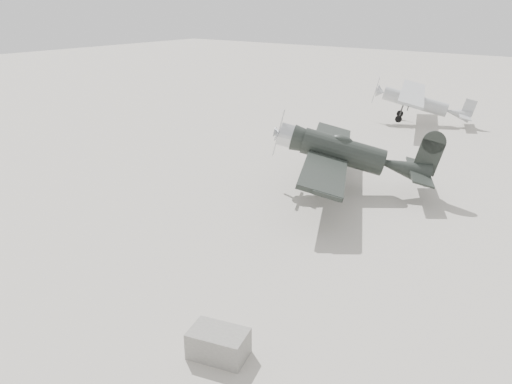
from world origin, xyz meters
TOP-DOWN VIEW (x-y plane):
  - ground at (0.00, 0.00)m, footprint 160.00×160.00m
  - lowwing_monoplane at (0.18, 6.88)m, footprint 8.39×10.62m
  - highwing_monoplane at (-2.32, 23.11)m, footprint 7.34×10.17m
  - equipment_block at (3.16, -6.26)m, footprint 1.71×1.31m

SIDE VIEW (x-z plane):
  - ground at x=0.00m, z-range 0.00..0.00m
  - equipment_block at x=3.16m, z-range 0.00..0.75m
  - highwing_monoplane at x=-2.32m, z-range 0.37..3.27m
  - lowwing_monoplane at x=0.18m, z-range 0.10..3.64m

